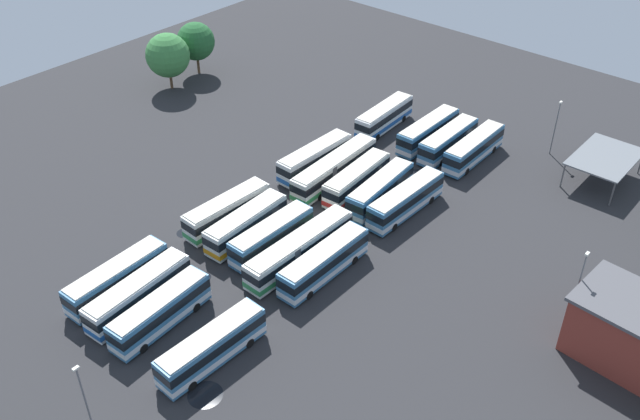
# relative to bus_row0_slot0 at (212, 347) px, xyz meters

# --- Properties ---
(ground_plane) EXTENTS (126.52, 126.52, 0.00)m
(ground_plane) POSITION_rel_bus_row0_slot0_xyz_m (23.69, 7.54, -1.90)
(ground_plane) COLOR #28282B
(bus_row0_slot0) EXTENTS (11.60, 2.88, 3.60)m
(bus_row0_slot0) POSITION_rel_bus_row0_slot0_xyz_m (0.00, 0.00, 0.00)
(bus_row0_slot0) COLOR teal
(bus_row0_slot0) RESTS_ON ground_plane
(bus_row0_slot2) EXTENTS (11.60, 3.41, 3.60)m
(bus_row0_slot2) POSITION_rel_bus_row0_slot0_xyz_m (-0.20, 7.36, -0.00)
(bus_row0_slot2) COLOR teal
(bus_row0_slot2) RESTS_ON ground_plane
(bus_row0_slot3) EXTENTS (12.42, 3.58, 3.60)m
(bus_row0_slot3) POSITION_rel_bus_row0_slot0_xyz_m (0.04, 11.16, 0.00)
(bus_row0_slot3) COLOR silver
(bus_row0_slot3) RESTS_ON ground_plane
(bus_row0_slot4) EXTENTS (11.99, 3.18, 3.60)m
(bus_row0_slot4) POSITION_rel_bus_row0_slot0_xyz_m (0.01, 14.73, 0.00)
(bus_row0_slot4) COLOR teal
(bus_row0_slot4) RESTS_ON ground_plane
(bus_row1_slot0) EXTENTS (12.26, 2.72, 3.60)m
(bus_row1_slot0) POSITION_rel_bus_row0_slot0_xyz_m (16.15, 0.12, 0.00)
(bus_row1_slot0) COLOR teal
(bus_row1_slot0) RESTS_ON ground_plane
(bus_row1_slot1) EXTENTS (15.04, 2.79, 3.60)m
(bus_row1_slot1) POSITION_rel_bus_row0_slot0_xyz_m (16.08, 3.63, 0.00)
(bus_row1_slot1) COLOR silver
(bus_row1_slot1) RESTS_ON ground_plane
(bus_row1_slot2) EXTENTS (11.25, 2.74, 3.60)m
(bus_row1_slot2) POSITION_rel_bus_row0_slot0_xyz_m (15.76, 7.58, -0.00)
(bus_row1_slot2) COLOR teal
(bus_row1_slot2) RESTS_ON ground_plane
(bus_row1_slot3) EXTENTS (11.48, 3.09, 3.60)m
(bus_row1_slot3) POSITION_rel_bus_row0_slot0_xyz_m (15.44, 11.35, -0.00)
(bus_row1_slot3) COLOR silver
(bus_row1_slot3) RESTS_ON ground_plane
(bus_row1_slot4) EXTENTS (11.70, 3.02, 3.60)m
(bus_row1_slot4) POSITION_rel_bus_row0_slot0_xyz_m (15.85, 14.98, 0.00)
(bus_row1_slot4) COLOR silver
(bus_row1_slot4) RESTS_ON ground_plane
(bus_row2_slot0) EXTENTS (12.33, 2.85, 3.60)m
(bus_row2_slot0) POSITION_rel_bus_row0_slot0_xyz_m (31.57, 0.31, 0.00)
(bus_row2_slot0) COLOR teal
(bus_row2_slot0) RESTS_ON ground_plane
(bus_row2_slot1) EXTENTS (11.78, 3.55, 3.60)m
(bus_row2_slot1) POSITION_rel_bus_row0_slot0_xyz_m (31.26, 3.94, 0.00)
(bus_row2_slot1) COLOR teal
(bus_row2_slot1) RESTS_ON ground_plane
(bus_row2_slot2) EXTENTS (11.60, 3.47, 3.60)m
(bus_row2_slot2) POSITION_rel_bus_row0_slot0_xyz_m (31.22, 7.65, -0.00)
(bus_row2_slot2) COLOR silver
(bus_row2_slot2) RESTS_ON ground_plane
(bus_row2_slot3) EXTENTS (15.12, 3.35, 3.60)m
(bus_row2_slot3) POSITION_rel_bus_row0_slot0_xyz_m (31.26, 11.37, 0.00)
(bus_row2_slot3) COLOR silver
(bus_row2_slot3) RESTS_ON ground_plane
(bus_row2_slot4) EXTENTS (11.98, 2.81, 3.60)m
(bus_row2_slot4) POSITION_rel_bus_row0_slot0_xyz_m (31.64, 15.06, 0.00)
(bus_row2_slot4) COLOR silver
(bus_row2_slot4) RESTS_ON ground_plane
(bus_row3_slot0) EXTENTS (11.98, 2.86, 3.60)m
(bus_row3_slot0) POSITION_rel_bus_row0_slot0_xyz_m (47.65, 0.48, 0.00)
(bus_row3_slot0) COLOR teal
(bus_row3_slot0) RESTS_ON ground_plane
(bus_row3_slot1) EXTENTS (11.48, 2.82, 3.60)m
(bus_row3_slot1) POSITION_rel_bus_row0_slot0_xyz_m (47.10, 4.21, -0.00)
(bus_row3_slot1) COLOR teal
(bus_row3_slot1) RESTS_ON ground_plane
(bus_row3_slot2) EXTENTS (11.97, 2.74, 3.60)m
(bus_row3_slot2) POSITION_rel_bus_row0_slot0_xyz_m (47.56, 7.83, 0.00)
(bus_row3_slot2) COLOR teal
(bus_row3_slot2) RESTS_ON ground_plane
(bus_row3_slot4) EXTENTS (11.48, 3.26, 3.60)m
(bus_row3_slot4) POSITION_rel_bus_row0_slot0_xyz_m (46.94, 15.07, -0.00)
(bus_row3_slot4) COLOR silver
(bus_row3_slot4) RESTS_ON ground_plane
(depot_building) EXTENTS (8.29, 12.75, 6.62)m
(depot_building) POSITION_rel_bus_row0_slot0_xyz_m (25.95, -29.78, 1.43)
(depot_building) COLOR maroon
(depot_building) RESTS_ON ground_plane
(maintenance_shelter) EXTENTS (10.39, 7.19, 3.60)m
(maintenance_shelter) POSITION_rel_bus_row0_slot0_xyz_m (54.38, -14.69, 1.54)
(maintenance_shelter) COLOR slate
(maintenance_shelter) RESTS_ON ground_plane
(lamp_post_far_corner) EXTENTS (0.56, 0.28, 7.98)m
(lamp_post_far_corner) POSITION_rel_bus_row0_slot0_xyz_m (-12.08, 1.74, 2.50)
(lamp_post_far_corner) COLOR slate
(lamp_post_far_corner) RESTS_ON ground_plane
(lamp_post_near_entrance) EXTENTS (0.56, 0.28, 9.70)m
(lamp_post_near_entrance) POSITION_rel_bus_row0_slot0_xyz_m (25.95, -23.35, 3.37)
(lamp_post_near_entrance) COLOR slate
(lamp_post_near_entrance) RESTS_ON ground_plane
(lamp_post_by_building) EXTENTS (0.56, 0.28, 8.00)m
(lamp_post_by_building) POSITION_rel_bus_row0_slot0_xyz_m (56.28, -6.70, 2.51)
(lamp_post_by_building) COLOR slate
(lamp_post_by_building) RESTS_ON ground_plane
(tree_east_edge) EXTENTS (6.27, 6.27, 8.78)m
(tree_east_edge) POSITION_rel_bus_row0_slot0_xyz_m (41.88, 50.27, 3.73)
(tree_east_edge) COLOR brown
(tree_east_edge) RESTS_ON ground_plane
(tree_south_edge) EXTENTS (7.01, 7.01, 9.18)m
(tree_south_edge) POSITION_rel_bus_row0_slot0_xyz_m (35.14, 49.17, 3.76)
(tree_south_edge) COLOR brown
(tree_south_edge) RESTS_ON ground_plane
(puddle_near_shelter) EXTENTS (1.50, 1.50, 0.01)m
(puddle_near_shelter) POSITION_rel_bus_row0_slot0_xyz_m (20.94, 17.08, -1.90)
(puddle_near_shelter) COLOR black
(puddle_near_shelter) RESTS_ON ground_plane
(puddle_between_rows) EXTENTS (1.92, 1.92, 0.01)m
(puddle_between_rows) POSITION_rel_bus_row0_slot0_xyz_m (11.14, 17.50, -1.90)
(puddle_between_rows) COLOR black
(puddle_between_rows) RESTS_ON ground_plane
(puddle_centre_drain) EXTENTS (1.65, 1.65, 0.01)m
(puddle_centre_drain) POSITION_rel_bus_row0_slot0_xyz_m (7.34, 9.81, -1.90)
(puddle_centre_drain) COLOR black
(puddle_centre_drain) RESTS_ON ground_plane
(puddle_back_corner) EXTENTS (3.43, 3.43, 0.01)m
(puddle_back_corner) POSITION_rel_bus_row0_slot0_xyz_m (39.39, 3.82, -1.90)
(puddle_back_corner) COLOR black
(puddle_back_corner) RESTS_ON ground_plane
(puddle_front_lane) EXTENTS (3.25, 3.25, 0.01)m
(puddle_front_lane) POSITION_rel_bus_row0_slot0_xyz_m (-3.24, -2.49, -1.90)
(puddle_front_lane) COLOR black
(puddle_front_lane) RESTS_ON ground_plane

